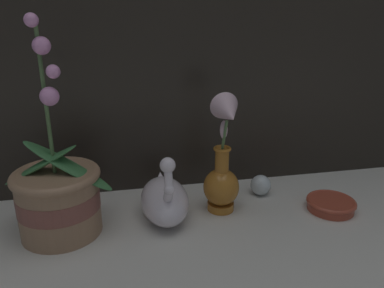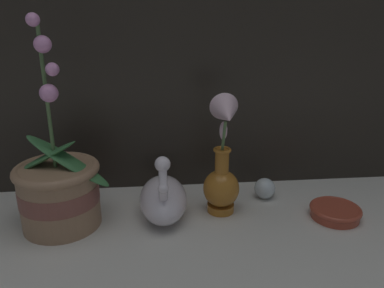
{
  "view_description": "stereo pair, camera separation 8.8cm",
  "coord_description": "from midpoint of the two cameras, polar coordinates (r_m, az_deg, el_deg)",
  "views": [
    {
      "loc": [
        -0.18,
        -0.68,
        0.47
      ],
      "look_at": [
        -0.01,
        0.14,
        0.17
      ],
      "focal_mm": 35.0,
      "sensor_mm": 36.0,
      "label": 1
    },
    {
      "loc": [
        -0.09,
        -0.69,
        0.47
      ],
      "look_at": [
        -0.01,
        0.14,
        0.17
      ],
      "focal_mm": 35.0,
      "sensor_mm": 36.0,
      "label": 2
    }
  ],
  "objects": [
    {
      "name": "ground_plane",
      "position": [
        0.84,
        -0.42,
        -14.47
      ],
      "size": [
        2.8,
        2.8,
        0.0
      ],
      "primitive_type": "plane",
      "color": "beige"
    },
    {
      "name": "orchid_potted_plant",
      "position": [
        0.89,
        -22.46,
        -7.34
      ],
      "size": [
        0.24,
        0.19,
        0.47
      ],
      "color": "#9E7556",
      "rests_on": "ground_plane"
    },
    {
      "name": "swan_figurine",
      "position": [
        0.9,
        -7.04,
        -8.25
      ],
      "size": [
        0.11,
        0.21,
        0.18
      ],
      "color": "white",
      "rests_on": "ground_plane"
    },
    {
      "name": "blue_vase",
      "position": [
        0.89,
        1.92,
        -3.74
      ],
      "size": [
        0.09,
        0.13,
        0.3
      ],
      "color": "#B26B23",
      "rests_on": "ground_plane"
    },
    {
      "name": "glass_sphere",
      "position": [
        1.02,
        7.99,
        -6.26
      ],
      "size": [
        0.06,
        0.06,
        0.06
      ],
      "color": "silver",
      "rests_on": "ground_plane"
    },
    {
      "name": "amber_dish",
      "position": [
        0.99,
        18.03,
        -8.72
      ],
      "size": [
        0.12,
        0.12,
        0.03
      ],
      "color": "#A8422D",
      "rests_on": "ground_plane"
    }
  ]
}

